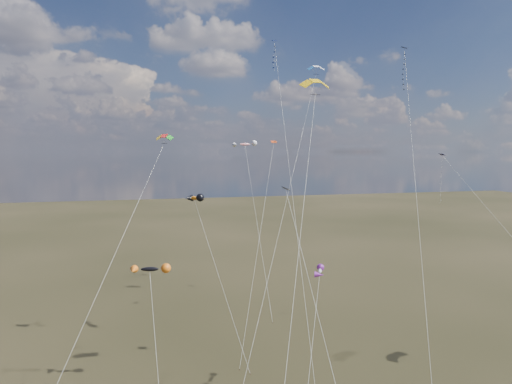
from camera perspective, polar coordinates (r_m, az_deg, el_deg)
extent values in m
cube|color=black|center=(72.52, 18.04, 16.78)|extent=(1.19, 1.19, 0.37)
cylinder|color=silver|center=(54.96, 19.36, 0.20)|extent=(14.45, 29.19, 38.85)
cube|color=#0D194D|center=(71.78, 2.29, 18.39)|extent=(0.82, 0.78, 0.27)
cylinder|color=silver|center=(55.54, 4.38, 1.31)|extent=(4.44, 28.91, 40.37)
cube|color=black|center=(47.74, 3.76, 0.42)|extent=(0.79, 0.86, 0.38)
cylinder|color=silver|center=(42.53, 7.49, -13.95)|extent=(0.52, 15.89, 19.96)
cube|color=#0E0E44|center=(63.14, 22.22, 4.37)|extent=(0.77, 0.78, 0.23)
cube|color=#C53C11|center=(62.59, 2.25, 6.29)|extent=(0.79, 0.75, 0.31)
cylinder|color=silver|center=(56.35, 0.32, -6.43)|extent=(7.85, 13.08, 25.17)
cube|color=#332316|center=(53.50, -2.09, -21.28)|extent=(0.10, 0.10, 0.12)
cylinder|color=silver|center=(35.14, 5.07, -9.24)|extent=(8.90, 15.16, 30.26)
cylinder|color=silver|center=(54.06, 3.72, -0.98)|extent=(17.55, 25.02, 36.26)
cylinder|color=silver|center=(46.49, -18.09, -8.85)|extent=(12.23, 17.85, 25.65)
ellipsoid|color=black|center=(46.57, -13.15, -9.36)|extent=(3.64, 1.58, 0.99)
cylinder|color=silver|center=(44.40, -12.41, -18.47)|extent=(0.62, 8.80, 12.31)
ellipsoid|color=orange|center=(56.42, -7.72, -0.75)|extent=(2.30, 2.48, 1.17)
cylinder|color=silver|center=(53.49, -4.46, -10.94)|extent=(4.58, 10.23, 18.15)
cube|color=#332316|center=(52.56, -0.70, -21.79)|extent=(0.10, 0.10, 0.12)
ellipsoid|color=silver|center=(43.93, 7.99, -9.73)|extent=(1.68, 2.40, 0.76)
cylinder|color=silver|center=(42.41, 6.94, -19.32)|extent=(4.20, 6.63, 12.63)
ellipsoid|color=red|center=(78.43, -1.39, 5.98)|extent=(4.03, 1.77, 1.14)
cylinder|color=silver|center=(70.90, 0.18, -4.08)|extent=(0.19, 17.33, 25.09)
cube|color=#332316|center=(66.06, 2.10, -16.01)|extent=(0.10, 0.10, 0.12)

